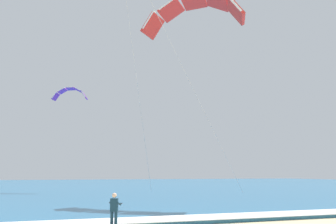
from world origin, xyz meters
TOP-DOWN VIEW (x-y plane):
  - sea at (0.00, 70.35)m, footprint 200.00×120.00m
  - surf_foam at (0.00, 11.35)m, footprint 200.00×2.33m
  - kitesurfer at (-0.91, 9.91)m, footprint 0.67×0.67m
  - kite_primary at (7.09, 19.20)m, footprint 11.87×12.26m
  - kite_distant at (-2.13, 41.30)m, footprint 4.86×3.11m

SIDE VIEW (x-z plane):
  - sea at x=0.00m, z-range 0.00..0.20m
  - surf_foam at x=0.00m, z-range 0.20..0.24m
  - kitesurfer at x=-0.91m, z-range 0.10..1.79m
  - kite_distant at x=-2.13m, z-range 12.69..14.49m
  - kite_primary at x=7.09m, z-range 8.25..25.11m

